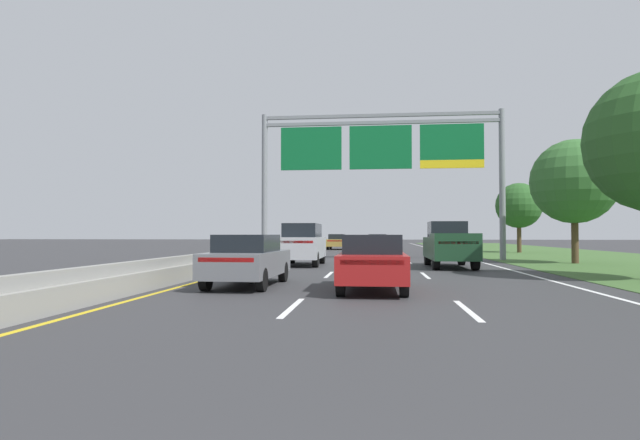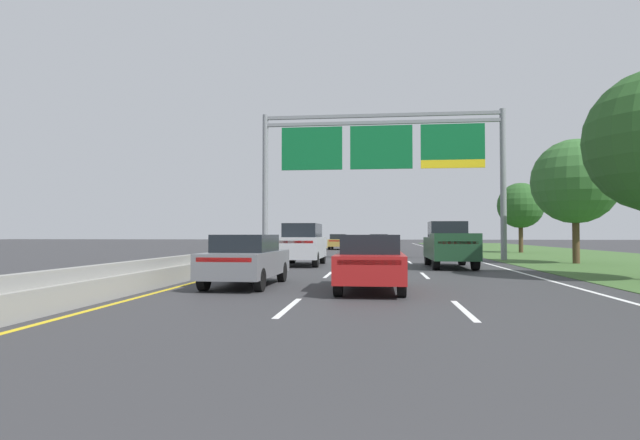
{
  "view_description": "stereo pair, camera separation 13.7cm",
  "coord_description": "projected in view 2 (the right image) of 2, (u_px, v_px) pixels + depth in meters",
  "views": [
    {
      "loc": [
        -0.07,
        -0.54,
        1.59
      ],
      "look_at": [
        -2.65,
        23.75,
        2.25
      ],
      "focal_mm": 28.92,
      "sensor_mm": 36.0,
      "label": 1
    },
    {
      "loc": [
        0.07,
        -0.53,
        1.59
      ],
      "look_at": [
        -2.65,
        23.75,
        2.25
      ],
      "focal_mm": 28.92,
      "sensor_mm": 36.0,
      "label": 2
    }
  ],
  "objects": [
    {
      "name": "car_silver_left_lane_suv",
      "position": [
        303.0,
        244.0,
        26.06
      ],
      "size": [
        1.9,
        4.7,
        2.11
      ],
      "rotation": [
        0.0,
        0.0,
        1.57
      ],
      "color": "#B2B5BA",
      "rests_on": "ground"
    },
    {
      "name": "roadside_tree_far",
      "position": [
        521.0,
        206.0,
        43.56
      ],
      "size": [
        3.83,
        3.83,
        5.92
      ],
      "color": "#4C3823",
      "rests_on": "ground"
    },
    {
      "name": "overhead_sign_gantry",
      "position": [
        381.0,
        154.0,
        31.97
      ],
      "size": [
        15.06,
        0.42,
        9.22
      ],
      "color": "gray",
      "rests_on": "ground"
    },
    {
      "name": "ground_plane",
      "position": [
        377.0,
        257.0,
        35.26
      ],
      "size": [
        220.0,
        220.0,
        0.0
      ],
      "primitive_type": "plane",
      "color": "#333335"
    },
    {
      "name": "pickup_truck_darkgreen",
      "position": [
        449.0,
        245.0,
        24.55
      ],
      "size": [
        2.01,
        5.4,
        2.2
      ],
      "rotation": [
        0.0,
        0.0,
        1.57
      ],
      "color": "#193D23",
      "rests_on": "ground"
    },
    {
      "name": "car_black_centre_lane_sedan",
      "position": [
        379.0,
        242.0,
        46.61
      ],
      "size": [
        1.88,
        4.43,
        1.57
      ],
      "rotation": [
        0.0,
        0.0,
        1.56
      ],
      "color": "black",
      "rests_on": "ground"
    },
    {
      "name": "grass_verge_right",
      "position": [
        591.0,
        258.0,
        33.71
      ],
      "size": [
        14.0,
        110.0,
        0.02
      ],
      "primitive_type": "cube",
      "color": "#3D602D",
      "rests_on": "ground"
    },
    {
      "name": "car_gold_left_lane_sedan",
      "position": [
        339.0,
        241.0,
        52.88
      ],
      "size": [
        1.87,
        4.42,
        1.57
      ],
      "rotation": [
        0.0,
        0.0,
        1.56
      ],
      "color": "#A38438",
      "rests_on": "ground"
    },
    {
      "name": "lane_striping",
      "position": [
        377.0,
        257.0,
        34.8
      ],
      "size": [
        11.96,
        106.0,
        0.01
      ],
      "color": "white",
      "rests_on": "ground"
    },
    {
      "name": "car_red_centre_lane_sedan",
      "position": [
        370.0,
        261.0,
        14.51
      ],
      "size": [
        1.82,
        4.4,
        1.57
      ],
      "rotation": [
        0.0,
        0.0,
        1.57
      ],
      "color": "maroon",
      "rests_on": "ground"
    },
    {
      "name": "median_barrier_concrete",
      "position": [
        282.0,
        252.0,
        36.0
      ],
      "size": [
        0.6,
        110.0,
        0.85
      ],
      "color": "gray",
      "rests_on": "ground"
    },
    {
      "name": "car_grey_left_lane_sedan",
      "position": [
        246.0,
        259.0,
        15.76
      ],
      "size": [
        1.91,
        4.44,
        1.57
      ],
      "rotation": [
        0.0,
        0.0,
        1.55
      ],
      "color": "slate",
      "rests_on": "ground"
    },
    {
      "name": "roadside_tree_mid",
      "position": [
        575.0,
        181.0,
        27.56
      ],
      "size": [
        4.53,
        4.53,
        6.68
      ],
      "color": "#4C3823",
      "rests_on": "ground"
    }
  ]
}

